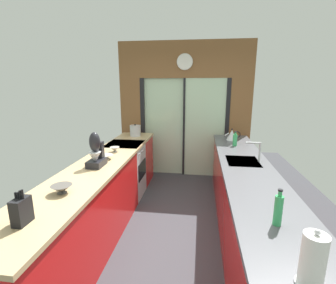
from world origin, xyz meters
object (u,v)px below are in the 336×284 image
at_px(mixing_bowl_near, 62,189).
at_px(kettle, 232,135).
at_px(soap_bottle_far, 235,140).
at_px(stand_mixer, 96,153).
at_px(stock_pot, 135,131).
at_px(paper_towel_roll, 313,261).
at_px(soap_bottle_near, 278,210).
at_px(oven_range, 126,170).
at_px(mixing_bowl_mid, 106,157).
at_px(mixing_bowl_far, 115,149).
at_px(knife_block, 21,211).

xyz_separation_m(mixing_bowl_near, kettle, (1.78, 2.42, 0.05)).
bearing_deg(soap_bottle_far, stand_mixer, -145.05).
relative_size(mixing_bowl_near, soap_bottle_far, 0.80).
relative_size(stock_pot, paper_towel_roll, 0.74).
height_order(soap_bottle_near, paper_towel_roll, paper_towel_roll).
height_order(stand_mixer, kettle, stand_mixer).
xyz_separation_m(oven_range, soap_bottle_near, (1.80, -2.17, 0.58)).
xyz_separation_m(stock_pot, paper_towel_roll, (1.78, -3.34, 0.04)).
bearing_deg(paper_towel_roll, soap_bottle_near, 90.00).
relative_size(mixing_bowl_mid, stand_mixer, 0.47).
xyz_separation_m(oven_range, mixing_bowl_far, (0.02, -0.51, 0.50)).
distance_m(stock_pot, paper_towel_roll, 3.78).
distance_m(stand_mixer, paper_towel_roll, 2.37).
height_order(oven_range, knife_block, knife_block).
relative_size(mixing_bowl_near, paper_towel_roll, 0.60).
bearing_deg(knife_block, mixing_bowl_mid, 90.00).
bearing_deg(mixing_bowl_mid, knife_block, -90.00).
distance_m(stand_mixer, soap_bottle_near, 2.06).
bearing_deg(mixing_bowl_near, kettle, 53.65).
relative_size(soap_bottle_far, paper_towel_roll, 0.76).
distance_m(knife_block, paper_towel_roll, 1.81).
bearing_deg(oven_range, soap_bottle_near, -50.35).
bearing_deg(mixing_bowl_far, mixing_bowl_near, -90.00).
bearing_deg(stock_pot, mixing_bowl_far, -90.00).
bearing_deg(kettle, knife_block, -121.41).
relative_size(oven_range, stand_mixer, 2.19).
bearing_deg(soap_bottle_near, soap_bottle_far, 90.00).
bearing_deg(stand_mixer, paper_towel_roll, -41.33).
relative_size(mixing_bowl_mid, soap_bottle_near, 0.74).
height_order(mixing_bowl_near, mixing_bowl_mid, mixing_bowl_near).
bearing_deg(stock_pot, kettle, -3.50).
xyz_separation_m(mixing_bowl_far, soap_bottle_far, (1.78, 0.61, 0.06)).
distance_m(mixing_bowl_far, stock_pot, 1.14).
height_order(soap_bottle_near, soap_bottle_far, soap_bottle_near).
xyz_separation_m(knife_block, soap_bottle_near, (1.78, 0.23, 0.02)).
bearing_deg(paper_towel_roll, knife_block, 170.11).
bearing_deg(knife_block, soap_bottle_near, 7.25).
relative_size(stand_mixer, soap_bottle_near, 1.57).
bearing_deg(stock_pot, soap_bottle_far, -16.50).
height_order(soap_bottle_far, paper_towel_roll, paper_towel_roll).
bearing_deg(oven_range, mixing_bowl_mid, -88.77).
bearing_deg(oven_range, mixing_bowl_far, -87.93).
relative_size(stand_mixer, kettle, 1.54).
bearing_deg(soap_bottle_far, mixing_bowl_mid, -151.64).
xyz_separation_m(mixing_bowl_far, soap_bottle_near, (1.78, -1.66, 0.08)).
distance_m(knife_block, soap_bottle_near, 1.79).
bearing_deg(knife_block, mixing_bowl_far, 90.00).
xyz_separation_m(mixing_bowl_far, knife_block, (0.00, -1.89, 0.06)).
xyz_separation_m(mixing_bowl_near, stock_pot, (-0.00, 2.53, 0.06)).
relative_size(mixing_bowl_far, paper_towel_roll, 0.46).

